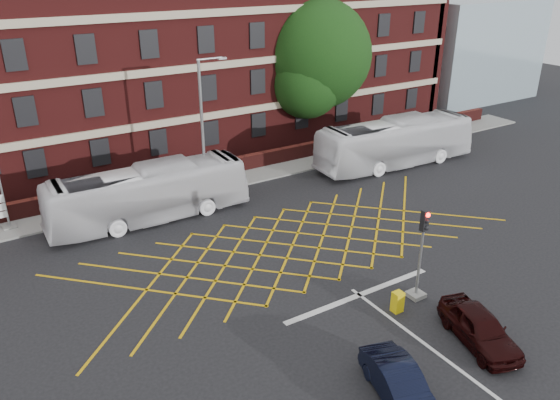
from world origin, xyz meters
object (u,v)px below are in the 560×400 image
deciduous_tree (317,62)px  bus_left (148,194)px  utility_cabinet (397,302)px  car_maroon (480,328)px  bus_right (395,143)px  car_navy (399,384)px  street_lamp (205,155)px  traffic_light_far (4,200)px  traffic_light_near (420,262)px

deciduous_tree → bus_left: bearing=-156.2°
utility_cabinet → car_maroon: bearing=-68.5°
bus_right → car_navy: 23.51m
bus_right → deciduous_tree: (-1.25, 8.22, 4.61)m
car_maroon → utility_cabinet: 3.47m
car_maroon → street_lamp: (-3.12, 18.34, 2.28)m
bus_right → car_navy: (-15.84, -17.34, -1.08)m
traffic_light_far → car_navy: bearing=-65.8°
deciduous_tree → traffic_light_near: size_ratio=2.62×
bus_right → car_maroon: (-11.07, -16.75, -1.02)m
bus_left → traffic_light_far: bearing=68.6°
traffic_light_far → street_lamp: (11.13, -2.13, 1.20)m
car_navy → traffic_light_near: (5.00, 4.18, 1.13)m
bus_right → car_maroon: size_ratio=3.03×
car_maroon → street_lamp: street_lamp is taller
bus_right → traffic_light_far: (-25.31, 3.73, 0.05)m
bus_right → car_maroon: 20.10m
car_maroon → traffic_light_far: traffic_light_far is taller
bus_left → car_maroon: (7.11, -17.51, -0.91)m
bus_left → street_lamp: size_ratio=1.33×
deciduous_tree → car_navy: bearing=-119.7°
deciduous_tree → street_lamp: size_ratio=1.29×
car_maroon → traffic_light_near: 3.76m
deciduous_tree → street_lamp: 14.91m
deciduous_tree → utility_cabinet: 25.09m
bus_right → traffic_light_far: size_ratio=2.88×
bus_right → traffic_light_near: 17.05m
bus_right → deciduous_tree: size_ratio=1.10×
traffic_light_near → traffic_light_far: (-14.46, 16.88, 0.00)m
car_maroon → utility_cabinet: bearing=127.5°
car_navy → street_lamp: street_lamp is taller
bus_right → utility_cabinet: size_ratio=13.04×
street_lamp → car_maroon: bearing=-80.4°
bus_left → deciduous_tree: (16.92, 7.46, 4.72)m
car_maroon → deciduous_tree: (9.82, 24.96, 5.63)m
traffic_light_far → street_lamp: 11.39m
bus_right → street_lamp: (-14.18, 1.59, 1.25)m
car_navy → street_lamp: bearing=100.2°
street_lamp → bus_right: bearing=-6.4°
deciduous_tree → traffic_light_far: bearing=-169.4°
deciduous_tree → traffic_light_near: bearing=-114.2°
car_maroon → bus_right: bearing=72.6°
bus_left → street_lamp: street_lamp is taller
traffic_light_near → traffic_light_far: 22.23m
bus_right → utility_cabinet: (-12.34, -13.52, -1.24)m
bus_right → car_navy: size_ratio=3.18×
car_maroon → traffic_light_far: 24.96m
street_lamp → utility_cabinet: street_lamp is taller
traffic_light_far → utility_cabinet: traffic_light_far is taller
car_navy → car_maroon: (4.78, 0.59, 0.05)m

